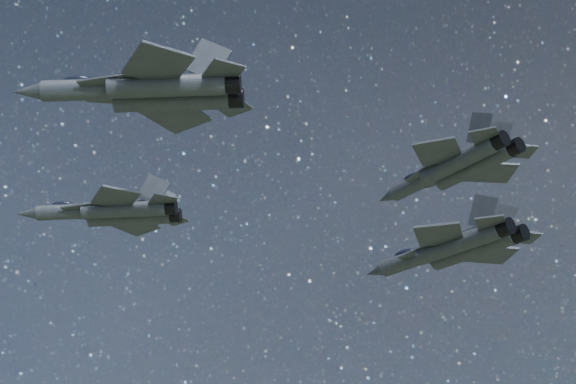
% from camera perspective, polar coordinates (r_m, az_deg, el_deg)
% --- Properties ---
extents(jet_lead, '(15.83, 10.48, 4.04)m').
position_cam_1_polar(jet_lead, '(81.60, -11.21, -1.26)').
color(jet_lead, '#333940').
extents(jet_left, '(20.02, 13.37, 5.08)m').
position_cam_1_polar(jet_left, '(88.77, 10.61, -3.56)').
color(jet_left, '#333940').
extents(jet_right, '(17.97, 11.77, 4.63)m').
position_cam_1_polar(jet_right, '(67.08, -8.88, 6.50)').
color(jet_right, '#333940').
extents(jet_slot, '(14.85, 9.71, 3.83)m').
position_cam_1_polar(jet_slot, '(70.20, 10.75, 1.64)').
color(jet_slot, '#333940').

